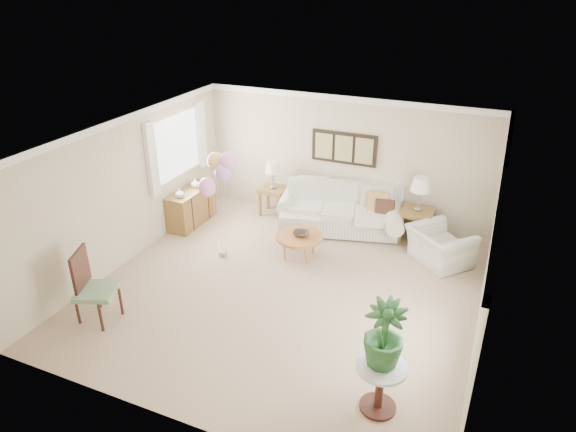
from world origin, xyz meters
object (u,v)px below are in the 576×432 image
object	(u,v)px
armchair	(440,246)
coffee_table	(299,237)
accent_chair	(91,285)
balloon_cluster	(219,172)
sofa	(340,212)

from	to	relation	value
armchair	coffee_table	bearing A→B (deg)	60.43
armchair	accent_chair	distance (m)	5.85
accent_chair	balloon_cluster	bearing A→B (deg)	70.36
coffee_table	accent_chair	size ratio (longest dim) A/B	0.77
coffee_table	armchair	world-z (taller)	armchair
coffee_table	armchair	bearing A→B (deg)	18.44
armchair	accent_chair	size ratio (longest dim) A/B	0.90
accent_chair	balloon_cluster	distance (m)	2.75
sofa	accent_chair	world-z (taller)	accent_chair
sofa	armchair	world-z (taller)	sofa
balloon_cluster	armchair	bearing A→B (deg)	19.98
sofa	coffee_table	xyz separation A→B (m)	(-0.34, -1.35, 0.03)
accent_chair	coffee_table	bearing A→B (deg)	53.86
balloon_cluster	coffee_table	bearing A→B (deg)	22.76
coffee_table	armchair	size ratio (longest dim) A/B	0.86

